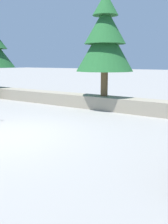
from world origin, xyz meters
TOP-DOWN VIEW (x-y plane):
  - ground_plane at (0.00, 0.00)m, footprint 120.00×120.00m
  - stone_wall at (0.00, 4.80)m, footprint 36.00×0.80m
  - pine_tree_mid_left at (0.54, 4.91)m, footprint 2.35×2.35m

SIDE VIEW (x-z plane):
  - ground_plane at x=0.00m, z-range 0.00..0.00m
  - stone_wall at x=0.00m, z-range 0.00..0.55m
  - pine_tree_mid_left at x=0.54m, z-range 0.82..4.95m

